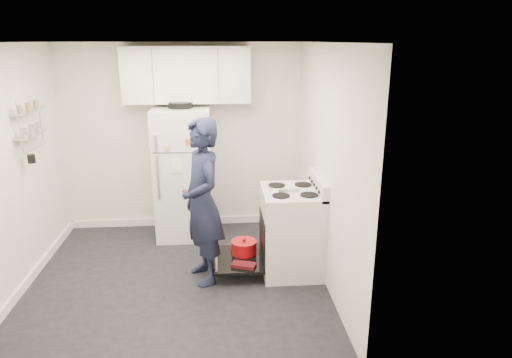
{
  "coord_description": "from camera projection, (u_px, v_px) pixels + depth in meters",
  "views": [
    {
      "loc": [
        0.5,
        -4.52,
        2.52
      ],
      "look_at": [
        0.89,
        0.28,
        1.05
      ],
      "focal_mm": 32.0,
      "sensor_mm": 36.0,
      "label": 1
    }
  ],
  "objects": [
    {
      "name": "open_oven_door",
      "position": [
        241.0,
        254.0,
        5.19
      ],
      "size": [
        0.55,
        0.7,
        0.23
      ],
      "color": "black",
      "rests_on": "ground"
    },
    {
      "name": "room",
      "position": [
        169.0,
        174.0,
        4.68
      ],
      "size": [
        3.21,
        3.21,
        2.51
      ],
      "color": "black",
      "rests_on": "ground"
    },
    {
      "name": "upper_cabinets",
      "position": [
        187.0,
        75.0,
        5.76
      ],
      "size": [
        1.6,
        0.33,
        0.7
      ],
      "primitive_type": "cube",
      "color": "silver",
      "rests_on": "room"
    },
    {
      "name": "refrigerator",
      "position": [
        184.0,
        173.0,
        5.95
      ],
      "size": [
        0.72,
        0.74,
        1.78
      ],
      "color": "silver",
      "rests_on": "ground"
    },
    {
      "name": "wall_shelf_rack",
      "position": [
        30.0,
        123.0,
        4.86
      ],
      "size": [
        0.14,
        0.6,
        0.61
      ],
      "color": "#B2B2B7",
      "rests_on": "room"
    },
    {
      "name": "electric_range",
      "position": [
        290.0,
        231.0,
        5.11
      ],
      "size": [
        0.66,
        0.76,
        1.1
      ],
      "color": "silver",
      "rests_on": "ground"
    },
    {
      "name": "person",
      "position": [
        202.0,
        202.0,
        4.78
      ],
      "size": [
        0.62,
        0.76,
        1.78
      ],
      "primitive_type": "imported",
      "rotation": [
        0.0,
        0.0,
        -1.23
      ],
      "color": "#171B33",
      "rests_on": "ground"
    }
  ]
}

